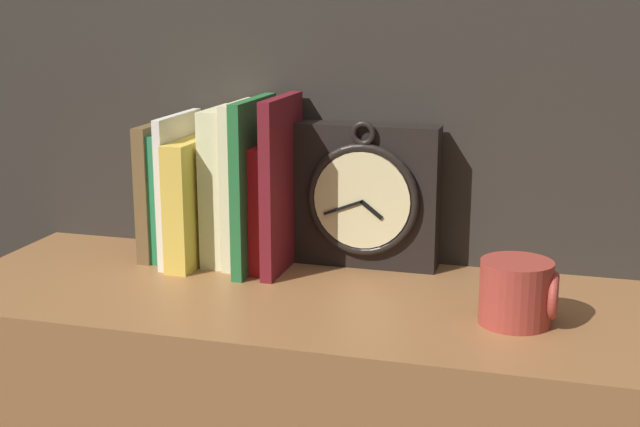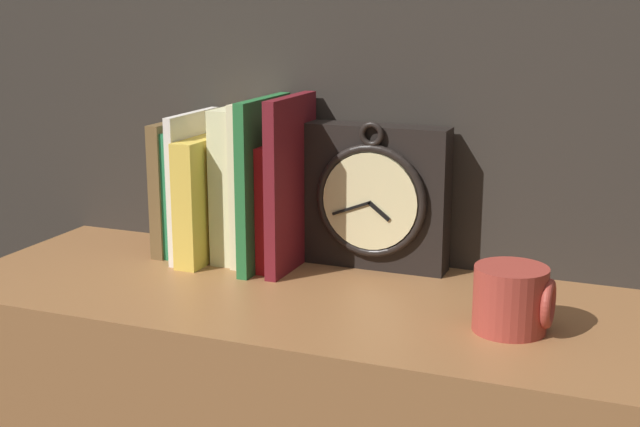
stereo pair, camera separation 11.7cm
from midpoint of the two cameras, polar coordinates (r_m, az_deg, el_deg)
name	(u,v)px [view 1 (the left image)]	position (r m, az deg, el deg)	size (l,w,h in m)	color
clock	(366,196)	(1.31, 0.41, 1.08)	(0.21, 0.06, 0.22)	black
book_slot0_brown	(158,190)	(1.40, -12.71, 1.45)	(0.02, 0.12, 0.21)	brown
book_slot1_green	(172,194)	(1.39, -11.87, 1.19)	(0.02, 0.12, 0.19)	#227443
book_slot2_white	(180,188)	(1.37, -11.41, 1.59)	(0.01, 0.15, 0.22)	silver
book_slot3_yellow	(194,201)	(1.36, -10.51, 0.77)	(0.03, 0.16, 0.19)	gold
book_slot4_cream	(223,185)	(1.35, -8.69, 1.76)	(0.03, 0.12, 0.23)	beige
book_slot5_cream	(243,184)	(1.34, -7.48, 1.88)	(0.03, 0.12, 0.24)	beige
book_slot6_green	(254,184)	(1.31, -6.81, 1.83)	(0.02, 0.16, 0.25)	#246934
book_slot7_red	(270,205)	(1.32, -5.77, 0.51)	(0.02, 0.13, 0.19)	#AF1519
book_slot8_maroon	(282,184)	(1.30, -5.06, 1.84)	(0.02, 0.15, 0.26)	maroon
mug	(518,293)	(1.11, 9.63, -5.06)	(0.10, 0.09, 0.08)	#9E382D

